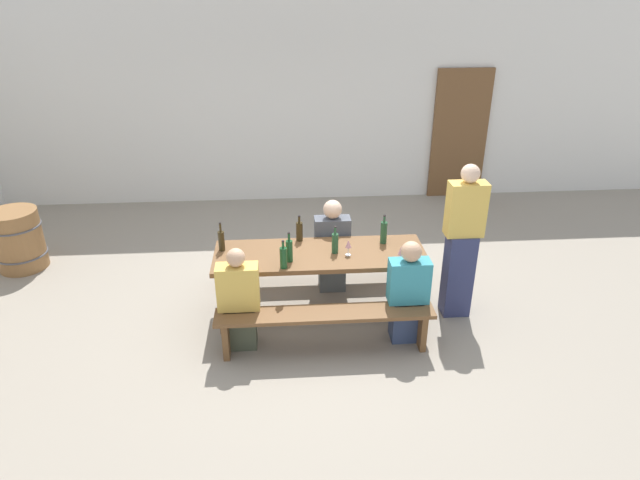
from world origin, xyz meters
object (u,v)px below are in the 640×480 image
(wine_bottle_3, at_px, (283,257))
(seated_guest_far_0, at_px, (332,248))
(wine_bottle_1, at_px, (299,231))
(standing_host, at_px, (462,245))
(wine_bottle_2, at_px, (384,232))
(seated_guest_near_1, at_px, (408,294))
(tasting_table, at_px, (320,259))
(wooden_door, at_px, (459,135))
(bench_near, at_px, (325,320))
(wine_barrel, at_px, (18,240))
(bench_far, at_px, (316,256))
(wine_bottle_0, at_px, (289,250))
(wine_glass_1, at_px, (401,251))
(wine_bottle_5, at_px, (335,243))
(wine_bottle_4, at_px, (221,240))
(wine_glass_0, at_px, (348,244))
(seated_guest_near_0, at_px, (239,302))

(wine_bottle_3, relative_size, seated_guest_far_0, 0.27)
(wine_bottle_1, xyz_separation_m, standing_host, (1.70, -0.41, -0.03))
(wine_bottle_2, bearing_deg, seated_guest_near_1, -79.42)
(tasting_table, xyz_separation_m, standing_host, (1.49, -0.09, 0.16))
(wooden_door, distance_m, bench_near, 4.89)
(wooden_door, relative_size, bench_near, 0.98)
(wine_bottle_2, relative_size, standing_host, 0.19)
(tasting_table, distance_m, wine_barrel, 3.97)
(bench_far, relative_size, wine_bottle_0, 6.60)
(wine_bottle_3, xyz_separation_m, wine_glass_1, (1.20, 0.06, -0.01))
(wine_bottle_0, xyz_separation_m, wine_bottle_5, (0.48, 0.16, -0.01))
(wine_bottle_0, distance_m, wine_bottle_2, 1.10)
(seated_guest_far_0, bearing_deg, wine_glass_1, 39.42)
(bench_near, xyz_separation_m, standing_host, (1.49, 0.59, 0.48))
(wine_glass_1, xyz_separation_m, standing_host, (0.68, 0.15, -0.03))
(wine_bottle_0, height_order, standing_host, standing_host)
(wine_bottle_4, xyz_separation_m, wine_barrel, (-2.69, 1.20, -0.48))
(wine_glass_0, bearing_deg, bench_far, 111.13)
(tasting_table, distance_m, wine_bottle_4, 1.07)
(wine_bottle_1, bearing_deg, bench_near, -78.39)
(seated_guest_near_0, xyz_separation_m, seated_guest_near_1, (1.68, -0.00, 0.01))
(wine_bottle_3, distance_m, seated_guest_far_0, 1.06)
(wine_bottle_1, relative_size, wine_bottle_5, 0.98)
(wine_bottle_1, bearing_deg, wine_glass_1, -28.70)
(wine_bottle_5, xyz_separation_m, wine_barrel, (-3.89, 1.34, -0.48))
(wine_glass_0, bearing_deg, wine_glass_1, -17.63)
(wine_bottle_4, distance_m, wine_glass_0, 1.35)
(seated_guest_near_1, xyz_separation_m, standing_host, (0.65, 0.44, 0.31))
(wine_glass_1, xyz_separation_m, seated_guest_far_0, (-0.63, 0.77, -0.33))
(seated_guest_near_1, bearing_deg, wine_glass_1, 6.24)
(seated_guest_far_0, bearing_deg, wine_bottle_2, 57.36)
(seated_guest_far_0, height_order, wine_barrel, seated_guest_far_0)
(wine_bottle_2, xyz_separation_m, wine_bottle_5, (-0.55, -0.20, -0.01))
(seated_guest_near_0, height_order, seated_guest_near_1, seated_guest_near_1)
(tasting_table, height_order, standing_host, standing_host)
(bench_far, height_order, seated_guest_far_0, seated_guest_far_0)
(wine_bottle_3, bearing_deg, seated_guest_near_0, -153.10)
(bench_far, xyz_separation_m, wine_glass_1, (0.81, -0.92, 0.50))
(bench_near, xyz_separation_m, seated_guest_near_0, (-0.84, 0.15, 0.15))
(bench_far, height_order, wine_bottle_5, wine_bottle_5)
(wooden_door, distance_m, seated_guest_far_0, 3.78)
(wine_bottle_4, bearing_deg, bench_near, -38.21)
(bench_far, bearing_deg, wine_bottle_2, -34.54)
(wine_bottle_5, relative_size, standing_host, 0.18)
(standing_host, bearing_deg, seated_guest_far_0, -25.35)
(seated_guest_near_0, height_order, seated_guest_far_0, seated_guest_far_0)
(wine_bottle_1, xyz_separation_m, seated_guest_near_1, (1.05, -0.85, -0.34))
(wine_bottle_4, relative_size, wine_barrel, 0.41)
(bench_near, distance_m, seated_guest_near_1, 0.87)
(seated_guest_near_1, height_order, seated_guest_far_0, seated_guest_far_0)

